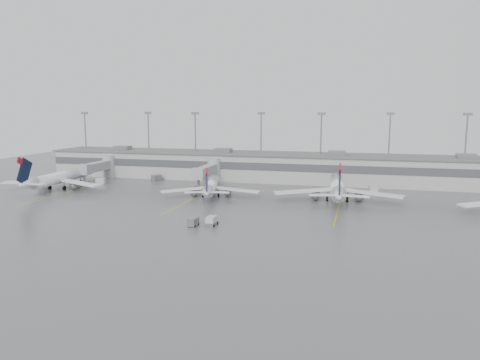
% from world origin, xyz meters
% --- Properties ---
extents(ground, '(260.00, 260.00, 0.00)m').
position_xyz_m(ground, '(0.00, 0.00, 0.00)').
color(ground, '#57575A').
rests_on(ground, ground).
extents(terminal, '(152.00, 17.00, 9.45)m').
position_xyz_m(terminal, '(-0.01, 57.98, 4.17)').
color(terminal, '#B1B2AC').
rests_on(terminal, ground).
extents(light_masts, '(142.40, 8.00, 20.60)m').
position_xyz_m(light_masts, '(0.00, 63.75, 12.03)').
color(light_masts, gray).
rests_on(light_masts, ground).
extents(jet_bridge_left, '(4.00, 17.20, 7.00)m').
position_xyz_m(jet_bridge_left, '(-55.50, 45.72, 3.87)').
color(jet_bridge_left, gray).
rests_on(jet_bridge_left, ground).
extents(jet_bridge_right, '(4.00, 17.20, 7.00)m').
position_xyz_m(jet_bridge_right, '(-20.50, 45.72, 3.87)').
color(jet_bridge_right, gray).
rests_on(jet_bridge_right, ground).
extents(stand_markings, '(105.25, 40.00, 0.01)m').
position_xyz_m(stand_markings, '(-0.00, 24.00, 0.01)').
color(stand_markings, gold).
rests_on(stand_markings, ground).
extents(jet_far_left, '(28.77, 32.26, 10.43)m').
position_xyz_m(jet_far_left, '(-57.32, 26.28, 3.24)').
color(jet_far_left, white).
rests_on(jet_far_left, ground).
extents(jet_mid_left, '(24.04, 27.27, 8.97)m').
position_xyz_m(jet_mid_left, '(-13.95, 26.95, 2.79)').
color(jet_mid_left, white).
rests_on(jet_mid_left, ground).
extents(jet_mid_right, '(30.04, 33.78, 10.92)m').
position_xyz_m(jet_mid_right, '(16.80, 29.35, 3.39)').
color(jet_mid_right, white).
rests_on(jet_mid_right, ground).
extents(baggage_tug, '(1.97, 2.89, 1.80)m').
position_xyz_m(baggage_tug, '(-4.79, -0.53, 0.70)').
color(baggage_tug, silver).
rests_on(baggage_tug, ground).
extents(baggage_cart, '(1.57, 2.56, 1.59)m').
position_xyz_m(baggage_cart, '(-7.99, -1.73, 0.83)').
color(baggage_cart, slate).
rests_on(baggage_cart, ground).
extents(gse_uld_a, '(2.65, 1.97, 1.73)m').
position_xyz_m(gse_uld_a, '(-51.31, 37.76, 0.86)').
color(gse_uld_a, silver).
rests_on(gse_uld_a, ground).
extents(gse_uld_b, '(2.49, 1.69, 1.74)m').
position_xyz_m(gse_uld_b, '(-20.67, 44.14, 0.87)').
color(gse_uld_b, silver).
rests_on(gse_uld_b, ground).
extents(gse_uld_c, '(2.64, 2.14, 1.63)m').
position_xyz_m(gse_uld_c, '(25.36, 44.54, 0.81)').
color(gse_uld_c, silver).
rests_on(gse_uld_c, ground).
extents(gse_loader, '(2.84, 3.37, 1.80)m').
position_xyz_m(gse_loader, '(-38.02, 47.22, 0.90)').
color(gse_loader, slate).
rests_on(gse_loader, ground).
extents(cone_a, '(0.46, 0.46, 0.73)m').
position_xyz_m(cone_a, '(-46.24, 38.52, 0.36)').
color(cone_a, '#F43E05').
rests_on(cone_a, ground).
extents(cone_b, '(0.41, 0.41, 0.66)m').
position_xyz_m(cone_b, '(-15.91, 29.97, 0.33)').
color(cone_b, '#F43E05').
rests_on(cone_b, ground).
extents(cone_c, '(0.41, 0.41, 0.65)m').
position_xyz_m(cone_c, '(9.91, 34.70, 0.32)').
color(cone_c, '#F43E05').
rests_on(cone_c, ground).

